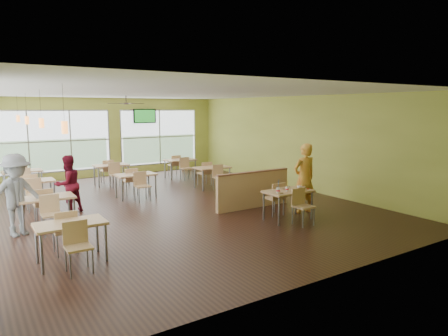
{
  "coord_description": "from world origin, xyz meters",
  "views": [
    {
      "loc": [
        -4.64,
        -10.33,
        2.78
      ],
      "look_at": [
        1.16,
        -1.33,
        1.17
      ],
      "focal_mm": 32.0,
      "sensor_mm": 36.0,
      "label": 1
    }
  ],
  "objects_px": {
    "man_plaid": "(304,178)",
    "food_basket": "(301,188)",
    "half_wall_divider": "(253,189)",
    "main_table": "(288,195)"
  },
  "relations": [
    {
      "from": "man_plaid",
      "to": "food_basket",
      "type": "relative_size",
      "value": 8.13
    },
    {
      "from": "half_wall_divider",
      "to": "man_plaid",
      "type": "distance_m",
      "value": 1.47
    },
    {
      "from": "man_plaid",
      "to": "food_basket",
      "type": "xyz_separation_m",
      "value": [
        -0.41,
        -0.33,
        -0.15
      ]
    },
    {
      "from": "man_plaid",
      "to": "main_table",
      "type": "bearing_deg",
      "value": 24.35
    },
    {
      "from": "main_table",
      "to": "man_plaid",
      "type": "relative_size",
      "value": 0.81
    },
    {
      "from": "half_wall_divider",
      "to": "man_plaid",
      "type": "height_order",
      "value": "man_plaid"
    },
    {
      "from": "main_table",
      "to": "half_wall_divider",
      "type": "height_order",
      "value": "half_wall_divider"
    },
    {
      "from": "half_wall_divider",
      "to": "food_basket",
      "type": "xyz_separation_m",
      "value": [
        0.41,
        -1.49,
        0.26
      ]
    },
    {
      "from": "main_table",
      "to": "man_plaid",
      "type": "xyz_separation_m",
      "value": [
        0.82,
        0.3,
        0.3
      ]
    },
    {
      "from": "man_plaid",
      "to": "half_wall_divider",
      "type": "bearing_deg",
      "value": -50.02
    }
  ]
}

